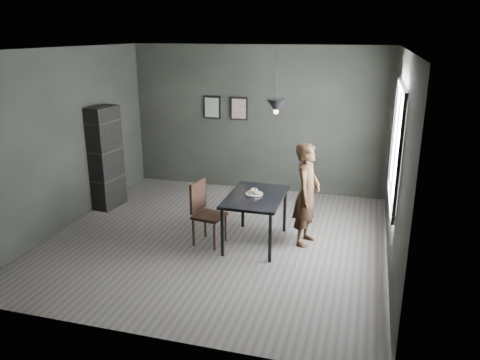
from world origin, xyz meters
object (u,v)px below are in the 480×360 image
(white_plate, at_px, (254,194))
(shelf_unit, at_px, (106,158))
(woman, at_px, (307,194))
(pendant_lamp, at_px, (276,106))
(wood_chair, at_px, (204,209))
(cafe_table, at_px, (256,201))

(white_plate, height_order, shelf_unit, shelf_unit)
(woman, distance_m, pendant_lamp, 1.37)
(wood_chair, bearing_deg, white_plate, 27.23)
(white_plate, xyz_separation_m, shelf_unit, (-2.89, 0.76, 0.15))
(woman, bearing_deg, white_plate, 112.16)
(cafe_table, xyz_separation_m, white_plate, (-0.03, 0.03, 0.08))
(white_plate, distance_m, pendant_lamp, 1.33)
(cafe_table, bearing_deg, white_plate, 130.54)
(woman, bearing_deg, shelf_unit, 89.92)
(cafe_table, relative_size, wood_chair, 1.27)
(shelf_unit, xyz_separation_m, pendant_lamp, (3.17, -0.70, 1.15))
(cafe_table, bearing_deg, wood_chair, -165.72)
(cafe_table, relative_size, white_plate, 5.22)
(woman, bearing_deg, pendant_lamp, 112.08)
(shelf_unit, height_order, pendant_lamp, pendant_lamp)
(cafe_table, distance_m, wood_chair, 0.77)
(white_plate, xyz_separation_m, wood_chair, (-0.70, -0.22, -0.22))
(white_plate, xyz_separation_m, pendant_lamp, (0.28, 0.07, 1.29))
(cafe_table, distance_m, white_plate, 0.10)
(shelf_unit, bearing_deg, cafe_table, -8.59)
(cafe_table, height_order, woman, woman)
(woman, distance_m, wood_chair, 1.51)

